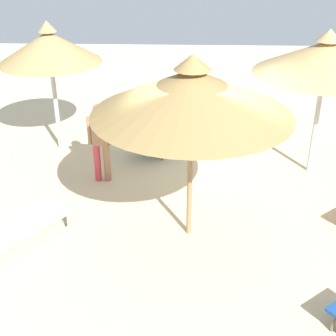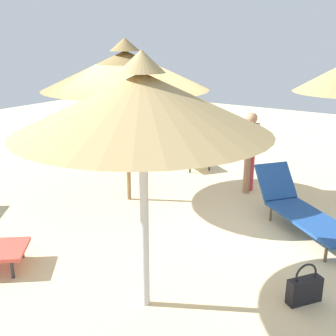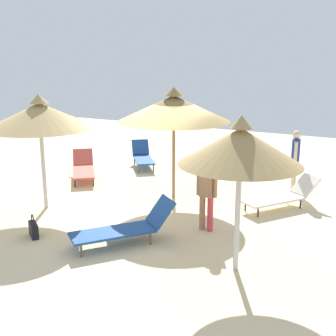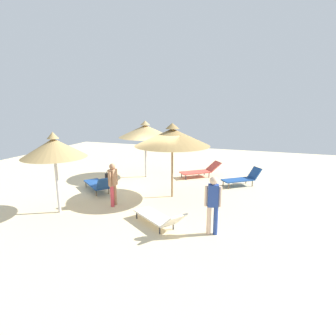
{
  "view_description": "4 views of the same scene",
  "coord_description": "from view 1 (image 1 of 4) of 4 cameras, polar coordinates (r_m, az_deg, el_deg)",
  "views": [
    {
      "loc": [
        -0.37,
        -7.19,
        4.56
      ],
      "look_at": [
        -0.61,
        -0.19,
        0.83
      ],
      "focal_mm": 50.54,
      "sensor_mm": 36.0,
      "label": 1
    },
    {
      "loc": [
        5.51,
        3.9,
        2.94
      ],
      "look_at": [
        -0.16,
        0.09,
        0.81
      ],
      "focal_mm": 44.86,
      "sensor_mm": 36.0,
      "label": 2
    },
    {
      "loc": [
        -5.35,
        9.14,
        3.72
      ],
      "look_at": [
        -0.27,
        -0.5,
        0.9
      ],
      "focal_mm": 46.82,
      "sensor_mm": 36.0,
      "label": 3
    },
    {
      "loc": [
        -10.3,
        -4.24,
        3.71
      ],
      "look_at": [
        -0.69,
        -0.84,
        1.28
      ],
      "focal_mm": 29.7,
      "sensor_mm": 36.0,
      "label": 4
    }
  ],
  "objects": [
    {
      "name": "lounge_chair_front",
      "position": [
        10.32,
        -0.33,
        3.96
      ],
      "size": [
        1.8,
        2.05,
        0.84
      ],
      "color": "#1E478C",
      "rests_on": "ground"
    },
    {
      "name": "ground",
      "position": [
        8.55,
        4.14,
        -4.7
      ],
      "size": [
        24.0,
        24.0,
        0.1
      ],
      "primitive_type": "cube",
      "color": "beige"
    },
    {
      "name": "parasol_umbrella_far_left",
      "position": [
        10.11,
        -14.14,
        13.96
      ],
      "size": [
        2.1,
        2.1,
        2.77
      ],
      "color": "#B2B2B7",
      "rests_on": "ground"
    },
    {
      "name": "parasol_umbrella_far_right",
      "position": [
        6.69,
        2.91,
        9.13
      ],
      "size": [
        2.92,
        2.92,
        2.94
      ],
      "color": "olive",
      "rests_on": "ground"
    },
    {
      "name": "handbag",
      "position": [
        11.08,
        9.72,
        4.27
      ],
      "size": [
        0.42,
        0.35,
        0.5
      ],
      "color": "black",
      "rests_on": "ground"
    },
    {
      "name": "lounge_chair_near_left",
      "position": [
        7.67,
        -18.95,
        -7.35
      ],
      "size": [
        1.67,
        2.04,
        0.72
      ],
      "color": "silver",
      "rests_on": "ground"
    },
    {
      "name": "parasol_umbrella_back",
      "position": [
        9.22,
        18.55,
        12.53
      ],
      "size": [
        2.62,
        2.62,
        2.83
      ],
      "color": "#B2B2B7",
      "rests_on": "ground"
    },
    {
      "name": "person_standing_back",
      "position": [
        8.95,
        -8.15,
        3.58
      ],
      "size": [
        0.48,
        0.22,
        1.58
      ],
      "color": "#A57554",
      "rests_on": "ground"
    }
  ]
}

